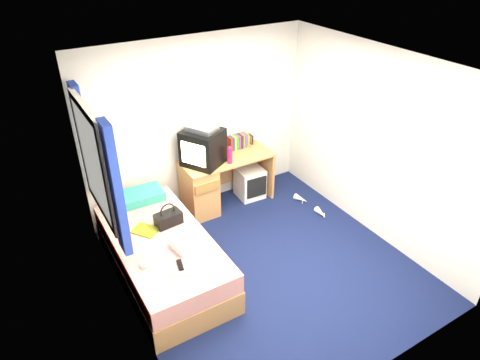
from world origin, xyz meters
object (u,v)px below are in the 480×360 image
handbag (168,218)px  water_bottle (148,260)px  vcr (202,128)px  towel (188,243)px  desk (210,183)px  pink_water_bottle (230,156)px  aerosol_can (218,153)px  remote_control (180,265)px  bed (163,256)px  picture_frame (251,139)px  storage_cube (250,182)px  pillow (141,196)px  magazine (145,230)px  colour_swatch_fan (183,274)px  crt_tv (203,147)px  white_heels (311,206)px

handbag → water_bottle: handbag is taller
vcr → towel: vcr is taller
desk → pink_water_bottle: bearing=-35.6°
aerosol_can → remote_control: aerosol_can is taller
bed → remote_control: remote_control is taller
aerosol_can → towel: size_ratio=0.64×
picture_frame → handbag: size_ratio=0.44×
storage_cube → water_bottle: (-2.02, -1.23, 0.34)m
pillow → towel: (0.11, -1.14, -0.01)m
towel → picture_frame: bearing=40.1°
aerosol_can → magazine: (-1.36, -0.74, -0.30)m
aerosol_can → remote_control: bearing=-130.4°
pillow → magazine: (-0.18, -0.63, -0.05)m
magazine → colour_swatch_fan: bearing=-85.3°
bed → picture_frame: picture_frame is taller
bed → water_bottle: (-0.26, -0.32, 0.31)m
pink_water_bottle → aerosol_can: size_ratio=1.15×
storage_cube → pink_water_bottle: bearing=-158.2°
water_bottle → colour_swatch_fan: bearing=-55.6°
crt_tv → handbag: crt_tv is taller
desk → vcr: size_ratio=3.47×
bed → aerosol_can: aerosol_can is taller
pink_water_bottle → picture_frame: bearing=32.6°
picture_frame → white_heels: bearing=-63.9°
desk → white_heels: bearing=-31.9°
storage_cube → aerosol_can: size_ratio=2.40×
towel → bed: bearing=122.8°
crt_tv → colour_swatch_fan: crt_tv is taller
vcr → colour_swatch_fan: (-1.06, -1.60, -0.72)m
bed → storage_cube: bearing=27.5°
picture_frame → white_heels: size_ratio=0.21×
picture_frame → magazine: (-2.00, -0.93, -0.27)m
picture_frame → aerosol_can: 0.68m
picture_frame → white_heels: picture_frame is taller
remote_control → picture_frame: bearing=54.2°
desk → remote_control: 1.84m
crt_tv → handbag: size_ratio=2.04×
pink_water_bottle → towel: size_ratio=0.74×
handbag → remote_control: (-0.18, -0.72, -0.07)m
aerosol_can → towel: aerosol_can is taller
pillow → picture_frame: 1.86m
desk → crt_tv: 0.59m
storage_cube → handbag: 1.78m
handbag → magazine: 0.29m
pink_water_bottle → magazine: 1.58m
handbag → pink_water_bottle: bearing=21.3°
bed → crt_tv: bearing=42.7°
towel → white_heels: bearing=12.5°
picture_frame → handbag: picture_frame is taller
bed → water_bottle: size_ratio=10.00×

